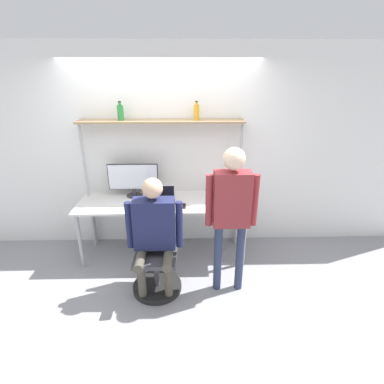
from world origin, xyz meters
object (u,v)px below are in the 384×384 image
Objects in this scene: cell_phone at (183,206)px; person_seated at (154,228)px; monitor at (133,178)px; office_chair at (157,266)px; bottle_amber at (196,112)px; bottle_green at (120,112)px; laptop at (164,200)px; person_standing at (232,205)px.

person_seated is (-0.30, -0.59, 0.01)m from cell_phone.
person_seated reaches higher than monitor.
office_chair is at bearing -68.43° from monitor.
monitor is at bearing 111.57° from office_chair.
monitor is 0.79m from cell_phone.
bottle_amber reaches higher than office_chair.
bottle_green is (-0.10, 0.02, 0.85)m from monitor.
bottle_amber reaches higher than person_seated.
office_chair is at bearing 87.75° from person_seated.
monitor is 0.49× the size of person_seated.
monitor is 0.72× the size of office_chair.
laptop is 0.83m from office_chair.
laptop is at bearing 166.21° from cell_phone.
person_seated is at bearing -179.62° from person_standing.
monitor reaches higher than laptop.
person_seated is 0.86m from person_standing.
bottle_amber reaches higher than cell_phone.
office_chair is (0.36, -0.90, -0.75)m from monitor.
laptop is 0.32× the size of office_chair.
person_seated is 1.53m from bottle_amber.
person_standing reaches higher than monitor.
monitor reaches higher than cell_phone.
office_chair is 1.91m from bottle_amber.
person_standing is at bearing -48.95° from cell_phone.
bottle_green is (-0.45, 0.92, 1.60)m from office_chair.
person_standing reaches higher than cell_phone.
cell_phone is 0.67× the size of bottle_amber.
office_chair is 4.07× the size of bottle_amber.
monitor is 1.22m from office_chair.
bottle_amber is at bearing 64.87° from cell_phone.
person_standing reaches higher than person_seated.
bottle_amber reaches higher than monitor.
laptop reaches higher than office_chair.
monitor is at bearing 110.53° from person_seated.
bottle_green is at bearing 148.27° from laptop.
office_chair is 4.05× the size of bottle_green.
monitor reaches higher than office_chair.
laptop is 0.18× the size of person_standing.
bottle_green is (-0.75, 0.38, 1.10)m from cell_phone.
office_chair is 0.68× the size of person_seated.
person_standing is (0.81, 0.01, 0.27)m from person_seated.
bottle_amber reaches higher than laptop.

